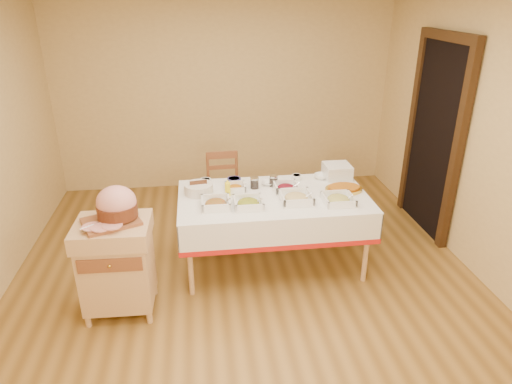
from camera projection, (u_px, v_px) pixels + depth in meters
room_shell at (245, 154)px, 3.87m from camera, size 5.00×5.00×5.00m
doorway at (435, 135)px, 5.03m from camera, size 0.09×1.10×2.20m
dining_table at (273, 211)px, 4.46m from camera, size 1.82×1.02×0.76m
butcher_cart at (117, 262)px, 3.82m from camera, size 0.62×0.52×0.85m
dining_chair at (224, 190)px, 5.30m from camera, size 0.41×0.39×0.87m
ham_on_board at (116, 207)px, 3.66m from camera, size 0.45×0.43×0.30m
serving_dish_a at (216, 203)px, 4.15m from camera, size 0.27×0.26×0.12m
serving_dish_b at (248, 203)px, 4.16m from camera, size 0.26×0.26×0.11m
serving_dish_c at (296, 198)px, 4.26m from camera, size 0.29×0.29×0.12m
serving_dish_d at (338, 199)px, 4.23m from camera, size 0.28×0.28×0.10m
serving_dish_e at (235, 188)px, 4.50m from camera, size 0.21×0.20×0.09m
serving_dish_f at (286, 187)px, 4.48m from camera, size 0.25×0.24×0.11m
small_bowl_left at (205, 181)px, 4.65m from camera, size 0.12×0.12×0.05m
small_bowl_mid at (234, 181)px, 4.65m from camera, size 0.14×0.14×0.06m
small_bowl_right at (297, 177)px, 4.76m from camera, size 0.10×0.10×0.05m
bowl_white_imported at (269, 183)px, 4.63m from camera, size 0.17×0.17×0.03m
bowl_small_imported at (321, 176)px, 4.79m from camera, size 0.15×0.15×0.05m
preserve_jar_left at (254, 183)px, 4.54m from camera, size 0.09×0.09×0.11m
preserve_jar_right at (274, 181)px, 4.59m from camera, size 0.09×0.09×0.12m
mustard_bottle at (228, 189)px, 4.36m from camera, size 0.05×0.05×0.17m
bread_basket at (199, 189)px, 4.42m from camera, size 0.28×0.28×0.12m
plate_stack at (337, 171)px, 4.78m from camera, size 0.27×0.27×0.15m
brass_platter at (344, 189)px, 4.49m from camera, size 0.37×0.27×0.05m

